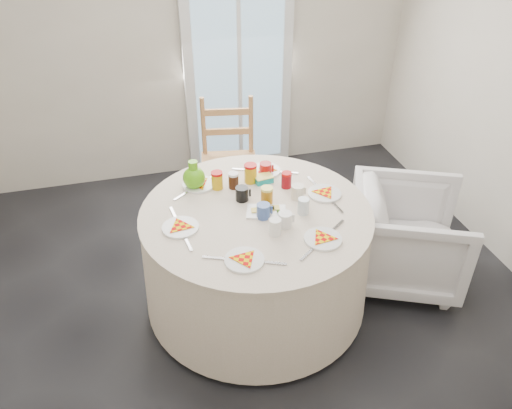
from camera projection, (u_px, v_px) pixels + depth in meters
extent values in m
plane|color=black|center=(250.00, 306.00, 3.46)|extent=(4.00, 4.00, 0.00)
cube|color=#BCB5A3|center=(192.00, 37.00, 4.33)|extent=(4.00, 0.02, 2.60)
cube|color=silver|center=(238.00, 64.00, 4.51)|extent=(1.00, 0.08, 2.10)
cylinder|color=beige|center=(256.00, 257.00, 3.32)|extent=(1.50, 1.50, 0.76)
imported|color=silver|center=(407.00, 233.00, 3.52)|extent=(0.97, 0.99, 0.79)
cube|color=#0D999C|center=(263.00, 178.00, 3.37)|extent=(0.14, 0.11, 0.05)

